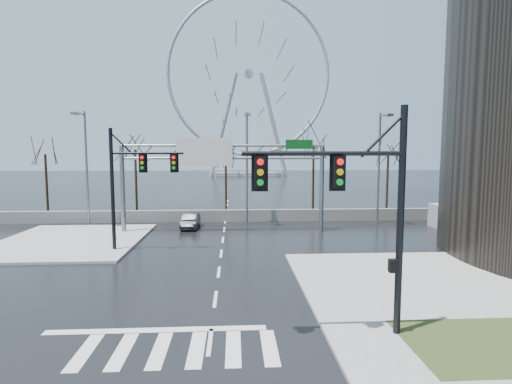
{
  "coord_description": "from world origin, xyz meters",
  "views": [
    {
      "loc": [
        0.85,
        -17.11,
        6.42
      ],
      "look_at": [
        2.21,
        7.48,
        4.0
      ],
      "focal_mm": 28.0,
      "sensor_mm": 36.0,
      "label": 1
    }
  ],
  "objects": [
    {
      "name": "car",
      "position": [
        -2.9,
        16.92,
        0.61
      ],
      "size": [
        1.42,
        3.77,
        1.23
      ],
      "primitive_type": "imported",
      "rotation": [
        0.0,
        0.0,
        -0.03
      ],
      "color": "black",
      "rests_on": "ground"
    },
    {
      "name": "streetlight_right",
      "position": [
        14.0,
        18.16,
        5.89
      ],
      "size": [
        0.5,
        2.55,
        10.0
      ],
      "color": "slate",
      "rests_on": "ground"
    },
    {
      "name": "tree_right",
      "position": [
        9.0,
        23.5,
        6.22
      ],
      "size": [
        3.9,
        3.9,
        7.8
      ],
      "color": "black",
      "rests_on": "ground"
    },
    {
      "name": "barrier_wall",
      "position": [
        0.0,
        20.0,
        0.55
      ],
      "size": [
        52.0,
        0.5,
        1.1
      ],
      "primitive_type": "cube",
      "color": "slate",
      "rests_on": "ground"
    },
    {
      "name": "streetlight_mid",
      "position": [
        2.0,
        18.16,
        5.89
      ],
      "size": [
        0.5,
        2.55,
        10.0
      ],
      "color": "slate",
      "rests_on": "ground"
    },
    {
      "name": "signal_mast_near",
      "position": [
        5.14,
        -4.04,
        4.87
      ],
      "size": [
        5.52,
        0.41,
        8.0
      ],
      "color": "black",
      "rests_on": "ground"
    },
    {
      "name": "tree_left",
      "position": [
        -9.0,
        23.5,
        5.98
      ],
      "size": [
        3.75,
        3.75,
        7.5
      ],
      "color": "black",
      "rests_on": "ground"
    },
    {
      "name": "tree_far_right",
      "position": [
        17.0,
        24.0,
        5.41
      ],
      "size": [
        3.4,
        3.4,
        6.8
      ],
      "color": "black",
      "rests_on": "ground"
    },
    {
      "name": "tree_far_left",
      "position": [
        -18.0,
        24.0,
        5.57
      ],
      "size": [
        3.5,
        3.5,
        7.0
      ],
      "color": "black",
      "rests_on": "ground"
    },
    {
      "name": "tree_center",
      "position": [
        0.0,
        24.5,
        5.17
      ],
      "size": [
        3.25,
        3.25,
        6.5
      ],
      "color": "black",
      "rests_on": "ground"
    },
    {
      "name": "streetlight_left",
      "position": [
        -12.0,
        18.16,
        5.89
      ],
      "size": [
        0.5,
        2.55,
        10.0
      ],
      "color": "slate",
      "rests_on": "ground"
    },
    {
      "name": "grass_strip",
      "position": [
        9.0,
        -5.0,
        0.15
      ],
      "size": [
        5.0,
        4.0,
        0.02
      ],
      "primitive_type": "cube",
      "color": "#233616",
      "rests_on": "sidewalk_near"
    },
    {
      "name": "sidewalk_far",
      "position": [
        -11.0,
        12.0,
        0.07
      ],
      "size": [
        10.0,
        12.0,
        0.15
      ],
      "primitive_type": "cube",
      "color": "gray",
      "rests_on": "ground"
    },
    {
      "name": "signal_mast_far",
      "position": [
        -5.87,
        8.96,
        4.83
      ],
      "size": [
        4.72,
        0.41,
        8.0
      ],
      "color": "black",
      "rests_on": "ground"
    },
    {
      "name": "sidewalk_right_ext",
      "position": [
        10.0,
        2.0,
        0.07
      ],
      "size": [
        12.0,
        10.0,
        0.15
      ],
      "primitive_type": "cube",
      "color": "gray",
      "rests_on": "ground"
    },
    {
      "name": "ferris_wheel",
      "position": [
        5.0,
        95.0,
        26.13
      ],
      "size": [
        45.0,
        6.0,
        50.91
      ],
      "color": "gray",
      "rests_on": "ground"
    },
    {
      "name": "ground",
      "position": [
        0.0,
        0.0,
        0.0
      ],
      "size": [
        260.0,
        260.0,
        0.0
      ],
      "primitive_type": "plane",
      "color": "black",
      "rests_on": "ground"
    },
    {
      "name": "sign_gantry",
      "position": [
        -0.38,
        14.96,
        5.18
      ],
      "size": [
        16.36,
        0.4,
        7.6
      ],
      "color": "slate",
      "rests_on": "ground"
    }
  ]
}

